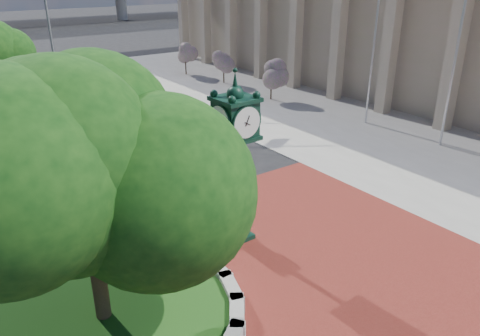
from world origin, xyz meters
name	(u,v)px	position (x,y,z in m)	size (l,w,h in m)	color
ground	(266,259)	(0.00, 0.00, 0.00)	(200.00, 200.00, 0.00)	black
plaza	(288,275)	(0.00, -1.00, 0.02)	(12.00, 12.00, 0.04)	maroon
sidewalk	(362,104)	(16.00, 10.00, 0.02)	(20.00, 50.00, 0.04)	#9E9B93
planter_wall	(187,285)	(-2.71, 0.00, 0.27)	(2.96, 6.77, 0.54)	#9E9B93
grass_bed	(105,322)	(-5.00, 0.00, 0.20)	(6.10, 6.10, 0.40)	#1B4714
civic_building	(416,24)	(23.60, 12.00, 4.33)	(17.35, 44.00, 8.60)	#B7AC8A
tree_planter	(86,191)	(-5.00, 0.00, 3.72)	(5.20, 5.20, 6.33)	#38281C
post_clock	(235,153)	(-0.03, 1.51, 2.99)	(1.17, 1.17, 5.44)	black
flagpole_a	(460,32)	(13.17, 2.61, 5.42)	(1.56, 0.75, 10.58)	silver
flagpole_b	(375,32)	(13.04, 7.19, 4.99)	(1.46, 0.62, 9.74)	silver
street_lamp_near	(51,19)	(0.83, 22.74, 5.14)	(1.97, 0.36, 8.77)	slate
shrub_near	(271,76)	(11.99, 14.35, 1.59)	(1.20, 1.20, 2.20)	#38281C
shrub_mid	(224,62)	(12.18, 20.23, 1.59)	(1.20, 1.20, 2.20)	#38281C
shrub_far	(185,55)	(11.42, 24.66, 1.59)	(1.20, 1.20, 2.20)	#38281C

